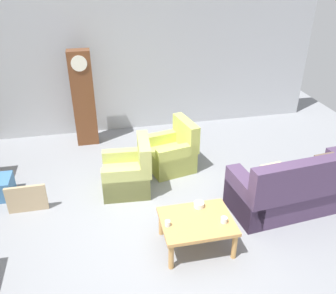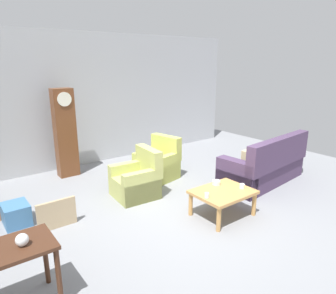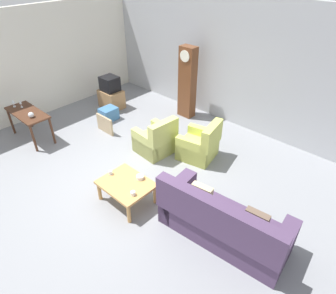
# 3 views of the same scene
# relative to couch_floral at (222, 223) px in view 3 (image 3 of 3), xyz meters

# --- Properties ---
(ground_plane) EXTENTS (10.40, 10.40, 0.00)m
(ground_plane) POSITION_rel_couch_floral_xyz_m (-2.18, -0.04, -0.35)
(ground_plane) COLOR gray
(garage_door_wall) EXTENTS (8.40, 0.16, 3.20)m
(garage_door_wall) POSITION_rel_couch_floral_xyz_m (-2.18, 3.56, 1.25)
(garage_door_wall) COLOR #ADAFB5
(garage_door_wall) RESTS_ON ground_plane
(pegboard_wall_left) EXTENTS (0.12, 6.40, 2.88)m
(pegboard_wall_left) POSITION_rel_couch_floral_xyz_m (-6.38, 0.36, 1.09)
(pegboard_wall_left) COLOR silver
(pegboard_wall_left) RESTS_ON ground_plane
(couch_floral) EXTENTS (2.17, 1.08, 1.04)m
(couch_floral) POSITION_rel_couch_floral_xyz_m (0.00, 0.00, 0.00)
(couch_floral) COLOR #4C3856
(couch_floral) RESTS_ON ground_plane
(armchair_olive_near) EXTENTS (0.84, 0.82, 0.92)m
(armchair_olive_near) POSITION_rel_couch_floral_xyz_m (-2.54, 1.05, -0.05)
(armchair_olive_near) COLOR #B7BC66
(armchair_olive_near) RESTS_ON ground_plane
(armchair_olive_far) EXTENTS (0.93, 0.91, 0.92)m
(armchair_olive_far) POSITION_rel_couch_floral_xyz_m (-1.67, 1.58, -0.05)
(armchair_olive_far) COLOR #C2CA5B
(armchair_olive_far) RESTS_ON ground_plane
(coffee_table_wood) EXTENTS (0.96, 0.76, 0.44)m
(coffee_table_wood) POSITION_rel_couch_floral_xyz_m (-1.80, -0.48, 0.03)
(coffee_table_wood) COLOR tan
(coffee_table_wood) RESTS_ON ground_plane
(console_table_dark) EXTENTS (1.30, 0.56, 0.74)m
(console_table_dark) POSITION_rel_couch_floral_xyz_m (-5.26, -0.63, 0.29)
(console_table_dark) COLOR #472819
(console_table_dark) RESTS_ON ground_plane
(grandfather_clock) EXTENTS (0.44, 0.30, 1.97)m
(grandfather_clock) POSITION_rel_couch_floral_xyz_m (-3.20, 2.95, 0.64)
(grandfather_clock) COLOR brown
(grandfather_clock) RESTS_ON ground_plane
(tv_stand_cabinet) EXTENTS (0.68, 0.52, 0.55)m
(tv_stand_cabinet) POSITION_rel_couch_floral_xyz_m (-5.17, 1.82, -0.08)
(tv_stand_cabinet) COLOR #997047
(tv_stand_cabinet) RESTS_ON ground_plane
(tv_crt) EXTENTS (0.48, 0.44, 0.42)m
(tv_crt) POSITION_rel_couch_floral_xyz_m (-5.17, 1.82, 0.40)
(tv_crt) COLOR black
(tv_crt) RESTS_ON tv_stand_cabinet
(framed_picture_leaning) EXTENTS (0.60, 0.05, 0.46)m
(framed_picture_leaning) POSITION_rel_couch_floral_xyz_m (-4.15, 0.79, -0.12)
(framed_picture_leaning) COLOR tan
(framed_picture_leaning) RESTS_ON ground_plane
(storage_box_blue) EXTENTS (0.38, 0.45, 0.35)m
(storage_box_blue) POSITION_rel_couch_floral_xyz_m (-4.64, 1.29, -0.18)
(storage_box_blue) COLOR teal
(storage_box_blue) RESTS_ON ground_plane
(glass_dome_cloche) EXTENTS (0.13, 0.13, 0.13)m
(glass_dome_cloche) POSITION_rel_couch_floral_xyz_m (-4.91, -0.67, 0.46)
(glass_dome_cloche) COLOR silver
(glass_dome_cloche) RESTS_ON console_table_dark
(cup_white_porcelain) EXTENTS (0.09, 0.09, 0.08)m
(cup_white_porcelain) POSITION_rel_couch_floral_xyz_m (-1.47, -0.60, 0.13)
(cup_white_porcelain) COLOR white
(cup_white_porcelain) RESTS_ON coffee_table_wood
(cup_blue_rimmed) EXTENTS (0.07, 0.07, 0.08)m
(cup_blue_rimmed) POSITION_rel_couch_floral_xyz_m (-2.21, -0.51, 0.13)
(cup_blue_rimmed) COLOR silver
(cup_blue_rimmed) RESTS_ON coffee_table_wood
(bowl_white_stacked) EXTENTS (0.14, 0.14, 0.07)m
(bowl_white_stacked) POSITION_rel_couch_floral_xyz_m (-1.70, -0.22, 0.13)
(bowl_white_stacked) COLOR white
(bowl_white_stacked) RESTS_ON coffee_table_wood
(wine_glass_tall) EXTENTS (0.08, 0.08, 0.20)m
(wine_glass_tall) POSITION_rel_couch_floral_xyz_m (-5.75, -0.70, 0.52)
(wine_glass_tall) COLOR silver
(wine_glass_tall) RESTS_ON console_table_dark
(wine_glass_mid) EXTENTS (0.06, 0.06, 0.20)m
(wine_glass_mid) POSITION_rel_couch_floral_xyz_m (-5.57, -0.60, 0.52)
(wine_glass_mid) COLOR silver
(wine_glass_mid) RESTS_ON console_table_dark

